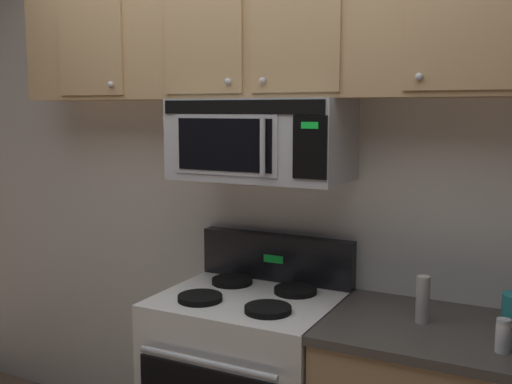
# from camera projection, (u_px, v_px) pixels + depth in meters

# --- Properties ---
(back_wall) EXTENTS (5.20, 0.10, 2.70)m
(back_wall) POSITION_uv_depth(u_px,v_px,m) (284.00, 184.00, 2.83)
(back_wall) COLOR silver
(back_wall) RESTS_ON ground_plane
(over_range_microwave) EXTENTS (0.76, 0.43, 0.35)m
(over_range_microwave) POSITION_uv_depth(u_px,v_px,m) (261.00, 139.00, 2.58)
(over_range_microwave) COLOR #B7BABF
(upper_cabinets) EXTENTS (2.50, 0.36, 0.55)m
(upper_cabinets) POSITION_uv_depth(u_px,v_px,m) (265.00, 34.00, 2.54)
(upper_cabinets) COLOR tan
(salt_shaker) EXTENTS (0.05, 0.05, 0.11)m
(salt_shaker) POSITION_uv_depth(u_px,v_px,m) (503.00, 336.00, 1.97)
(salt_shaker) COLOR white
(salt_shaker) RESTS_ON counter_segment
(pepper_mill) EXTENTS (0.05, 0.05, 0.18)m
(pepper_mill) POSITION_uv_depth(u_px,v_px,m) (423.00, 299.00, 2.24)
(pepper_mill) COLOR #B7B2A8
(pepper_mill) RESTS_ON counter_segment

